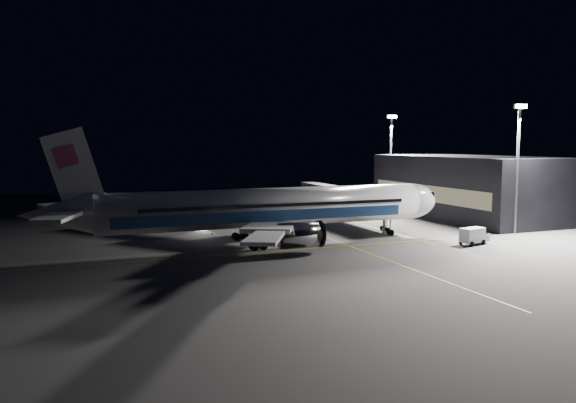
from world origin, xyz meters
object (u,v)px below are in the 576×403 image
at_px(safety_cone_c, 280,236).
at_px(airliner, 261,208).
at_px(baggage_tug, 204,224).
at_px(safety_cone_a, 238,238).
at_px(service_truck, 474,235).
at_px(floodlight_mast_south, 518,157).
at_px(jet_bridge, 347,196).
at_px(safety_cone_b, 212,233).
at_px(floodlight_mast_north, 391,153).

bearing_deg(safety_cone_c, airliner, -137.93).
distance_m(airliner, baggage_tug, 18.95).
bearing_deg(safety_cone_a, service_truck, -26.72).
bearing_deg(floodlight_mast_south, jet_bridge, 126.79).
xyz_separation_m(airliner, floodlight_mast_south, (41.08, -6.01, 7.21)).
distance_m(floodlight_mast_south, service_truck, 17.63).
bearing_deg(safety_cone_b, floodlight_mast_south, -20.47).
distance_m(airliner, floodlight_mast_north, 52.56).
distance_m(service_truck, baggage_tug, 44.06).
xyz_separation_m(baggage_tug, safety_cone_b, (-0.34, -6.87, -0.50)).
height_order(floodlight_mast_north, safety_cone_c, floodlight_mast_north).
xyz_separation_m(safety_cone_a, safety_cone_b, (-2.35, 7.05, -0.05)).
relative_size(jet_bridge, safety_cone_c, 60.86).
relative_size(safety_cone_b, safety_cone_c, 0.94).
distance_m(safety_cone_a, safety_cone_b, 7.43).
height_order(jet_bridge, safety_cone_a, jet_bridge).
bearing_deg(baggage_tug, service_truck, -23.78).
relative_size(floodlight_mast_north, safety_cone_b, 38.77).
xyz_separation_m(jet_bridge, safety_cone_c, (-18.64, -14.06, -4.30)).
bearing_deg(safety_cone_a, jet_bridge, 29.00).
relative_size(floodlight_mast_north, floodlight_mast_south, 1.00).
relative_size(floodlight_mast_north, service_truck, 4.10).
distance_m(jet_bridge, safety_cone_b, 28.90).
distance_m(floodlight_mast_south, safety_cone_a, 46.10).
bearing_deg(safety_cone_b, safety_cone_c, -37.88).
distance_m(safety_cone_b, safety_cone_c, 11.48).
xyz_separation_m(jet_bridge, safety_cone_a, (-25.36, -14.06, -4.27)).
bearing_deg(service_truck, airliner, 144.95).
height_order(jet_bridge, safety_cone_b, jet_bridge).
distance_m(airliner, floodlight_mast_south, 42.13).
xyz_separation_m(baggage_tug, safety_cone_c, (8.73, -13.92, -0.49)).
distance_m(jet_bridge, service_truck, 30.22).
distance_m(floodlight_mast_south, safety_cone_c, 39.86).
height_order(jet_bridge, floodlight_mast_north, floodlight_mast_north).
bearing_deg(airliner, service_truck, -21.97).
distance_m(jet_bridge, safety_cone_a, 29.31).
bearing_deg(floodlight_mast_south, safety_cone_b, 159.53).
relative_size(jet_bridge, baggage_tug, 12.50).
bearing_deg(baggage_tug, safety_cone_c, -39.81).
distance_m(floodlight_mast_north, safety_cone_a, 53.00).
relative_size(floodlight_mast_north, baggage_tug, 7.52).
bearing_deg(floodlight_mast_north, airliner, -142.09).
bearing_deg(safety_cone_b, airliner, -67.26).
xyz_separation_m(service_truck, safety_cone_b, (-33.13, 22.55, -1.03)).
bearing_deg(baggage_tug, airliner, -58.41).
bearing_deg(baggage_tug, floodlight_mast_south, -9.71).
bearing_deg(safety_cone_b, baggage_tug, 87.19).
height_order(floodlight_mast_south, baggage_tug, floodlight_mast_south).
distance_m(floodlight_mast_south, baggage_tug, 52.59).
bearing_deg(airliner, jet_bridge, 38.04).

